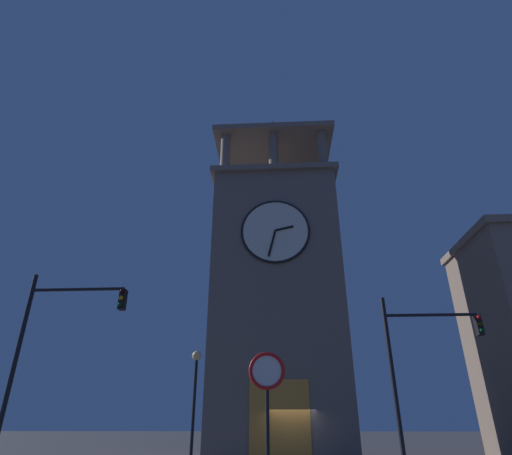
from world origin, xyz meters
The scene contains 5 objects.
clocktower centered at (0.68, -3.32, 9.36)m, with size 8.78×7.71×24.75m.
traffic_signal_near centered at (-4.65, 7.67, 4.09)m, with size 3.68×0.41×6.35m.
traffic_signal_mid centered at (8.79, 9.41, 4.51)m, with size 3.71×0.41×6.97m.
street_lamp centered at (4.45, 4.24, 3.44)m, with size 0.44×0.44×4.90m.
no_horn_sign centered at (0.87, 14.62, 2.54)m, with size 0.78×0.14×3.23m.
Camera 1 is at (0.59, 23.83, 1.82)m, focal length 28.73 mm.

